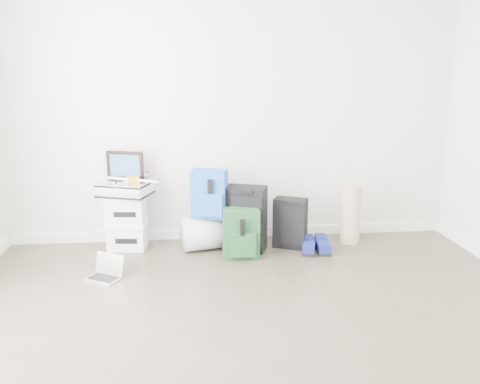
{
  "coord_description": "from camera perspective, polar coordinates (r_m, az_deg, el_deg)",
  "views": [
    {
      "loc": [
        -0.45,
        -2.54,
        1.72
      ],
      "look_at": [
        0.01,
        1.9,
        0.63
      ],
      "focal_mm": 38.0,
      "sensor_mm": 36.0,
      "label": 1
    }
  ],
  "objects": [
    {
      "name": "ground",
      "position": [
        3.1,
        3.64,
        -20.0
      ],
      "size": [
        5.0,
        5.0,
        0.0
      ],
      "primitive_type": "plane",
      "color": "#3C362C",
      "rests_on": "ground"
    },
    {
      "name": "room_envelope",
      "position": [
        2.6,
        4.16,
        13.75
      ],
      "size": [
        4.52,
        5.02,
        2.71
      ],
      "color": "silver",
      "rests_on": "ground"
    },
    {
      "name": "boxes_stack",
      "position": [
        5.07,
        -12.58,
        -3.27
      ],
      "size": [
        0.4,
        0.34,
        0.53
      ],
      "rotation": [
        0.0,
        0.0,
        -0.11
      ],
      "color": "silver",
      "rests_on": "ground"
    },
    {
      "name": "briefcase",
      "position": [
        4.98,
        -12.78,
        0.35
      ],
      "size": [
        0.55,
        0.47,
        0.13
      ],
      "primitive_type": "cube",
      "rotation": [
        0.0,
        0.0,
        -0.34
      ],
      "color": "#B2B2B7",
      "rests_on": "boxes_stack"
    },
    {
      "name": "painting",
      "position": [
        5.04,
        -12.78,
        2.9
      ],
      "size": [
        0.36,
        0.14,
        0.28
      ],
      "rotation": [
        0.0,
        0.0,
        -0.32
      ],
      "color": "black",
      "rests_on": "briefcase"
    },
    {
      "name": "drone",
      "position": [
        4.93,
        -11.94,
        1.37
      ],
      "size": [
        0.52,
        0.52,
        0.05
      ],
      "rotation": [
        0.0,
        0.0,
        0.33
      ],
      "color": "gold",
      "rests_on": "briefcase"
    },
    {
      "name": "duffel_bag",
      "position": [
        4.96,
        -3.4,
        -4.55
      ],
      "size": [
        0.59,
        0.43,
        0.33
      ],
      "primitive_type": "cylinder",
      "rotation": [
        0.0,
        1.57,
        0.21
      ],
      "color": "#93959B",
      "rests_on": "ground"
    },
    {
      "name": "blue_backpack",
      "position": [
        4.83,
        -3.45,
        -0.33
      ],
      "size": [
        0.37,
        0.31,
        0.46
      ],
      "rotation": [
        0.0,
        0.0,
        -0.26
      ],
      "color": "#1B51B1",
      "rests_on": "duffel_bag"
    },
    {
      "name": "large_suitcase",
      "position": [
        4.89,
        0.54,
        -2.99
      ],
      "size": [
        0.46,
        0.37,
        0.62
      ],
      "rotation": [
        0.0,
        0.0,
        -0.34
      ],
      "color": "black",
      "rests_on": "ground"
    },
    {
      "name": "green_backpack",
      "position": [
        4.72,
        0.14,
        -4.76
      ],
      "size": [
        0.33,
        0.24,
        0.46
      ],
      "rotation": [
        0.0,
        0.0,
        0.0
      ],
      "color": "#163E1B",
      "rests_on": "ground"
    },
    {
      "name": "carry_on",
      "position": [
        4.99,
        5.68,
        -3.5
      ],
      "size": [
        0.36,
        0.31,
        0.49
      ],
      "rotation": [
        0.0,
        0.0,
        -0.44
      ],
      "color": "black",
      "rests_on": "ground"
    },
    {
      "name": "shoes",
      "position": [
        4.96,
        8.52,
        -6.07
      ],
      "size": [
        0.31,
        0.33,
        0.1
      ],
      "rotation": [
        0.0,
        0.0,
        -0.22
      ],
      "color": "black",
      "rests_on": "ground"
    },
    {
      "name": "rolled_rug",
      "position": [
        5.22,
        12.33,
        -2.4
      ],
      "size": [
        0.19,
        0.19,
        0.6
      ],
      "primitive_type": "cylinder",
      "color": "tan",
      "rests_on": "ground"
    },
    {
      "name": "laptop",
      "position": [
        4.47,
        -14.83,
        -8.73
      ],
      "size": [
        0.34,
        0.31,
        0.2
      ],
      "rotation": [
        0.0,
        0.0,
        -0.53
      ],
      "color": "silver",
      "rests_on": "ground"
    }
  ]
}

